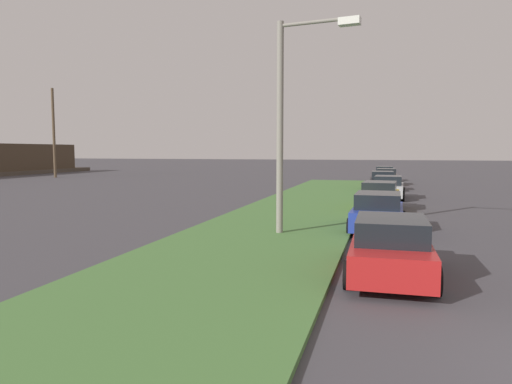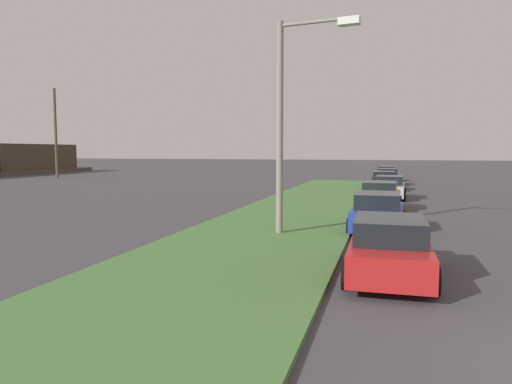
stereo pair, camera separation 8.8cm
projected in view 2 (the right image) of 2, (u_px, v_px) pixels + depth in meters
The scene contains 10 objects.
grass_median at pixel (269, 231), 17.49m from camera, with size 60.00×6.00×0.12m, color #477238.
parked_car_red at pixel (389, 248), 11.24m from camera, with size 4.32×2.05×1.47m.
parked_car_blue at pixel (378, 212), 17.69m from camera, with size 4.35×2.11×1.47m.
parked_car_yellow at pixel (380, 196), 24.01m from camera, with size 4.40×2.22×1.47m.
parked_car_silver at pixel (389, 188), 29.55m from camera, with size 4.37×2.15×1.47m.
parked_car_black at pixel (384, 181), 35.98m from camera, with size 4.36×2.14×1.47m.
parked_car_orange at pixel (387, 177), 41.50m from camera, with size 4.36×2.13×1.47m.
parked_car_green at pixel (386, 174), 46.93m from camera, with size 4.35×2.12×1.47m.
streetlight at pixel (289, 112), 16.26m from camera, with size 0.66×2.87×7.50m.
distant_utility_pole at pixel (56, 133), 52.64m from camera, with size 0.30×0.30×10.00m, color brown.
Camera 2 is at (-6.78, 3.18, 3.05)m, focal length 32.80 mm.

